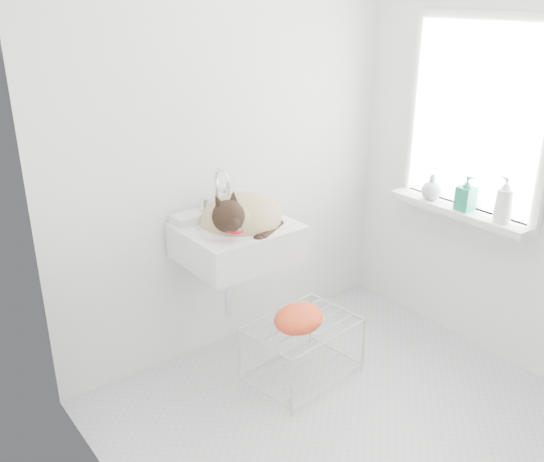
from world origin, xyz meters
TOP-DOWN VIEW (x-y plane):
  - floor at (0.00, 0.00)m, footprint 2.20×2.00m
  - back_wall at (0.00, 1.00)m, footprint 2.20×0.02m
  - right_wall at (1.10, 0.00)m, footprint 0.02×2.00m
  - left_wall at (-1.10, 0.00)m, footprint 0.02×2.00m
  - window_glass at (1.09, 0.20)m, footprint 0.01×0.80m
  - window_frame at (1.07, 0.20)m, footprint 0.04×0.90m
  - windowsill at (1.01, 0.20)m, footprint 0.16×0.88m
  - sink at (-0.14, 0.74)m, footprint 0.58×0.51m
  - faucet at (-0.14, 0.92)m, footprint 0.21×0.15m
  - cat at (-0.13, 0.72)m, footprint 0.53×0.47m
  - wire_rack at (0.05, 0.42)m, footprint 0.61×0.46m
  - towel at (-0.00, 0.38)m, footprint 0.33×0.26m
  - bottle_a at (1.00, -0.08)m, footprint 0.09×0.09m
  - bottle_b at (1.00, 0.15)m, footprint 0.09×0.09m
  - bottle_c at (1.00, 0.39)m, footprint 0.12×0.12m

SIDE VIEW (x-z plane):
  - floor at x=0.00m, z-range -0.01..0.01m
  - wire_rack at x=0.05m, z-range -0.02..0.32m
  - towel at x=0.00m, z-range 0.31..0.43m
  - windowsill at x=1.01m, z-range 0.81..0.85m
  - sink at x=-0.14m, z-range 0.73..0.97m
  - bottle_a at x=1.00m, z-range 0.75..0.95m
  - bottle_b at x=1.00m, z-range 0.75..0.95m
  - bottle_c at x=1.00m, z-range 0.77..0.93m
  - cat at x=-0.13m, z-range 0.74..1.04m
  - faucet at x=-0.14m, z-range 0.88..1.10m
  - back_wall at x=0.00m, z-range 0.00..2.50m
  - right_wall at x=1.10m, z-range 0.00..2.50m
  - left_wall at x=-1.10m, z-range 0.00..2.50m
  - window_glass at x=1.09m, z-range 0.85..1.85m
  - window_frame at x=1.07m, z-range 0.80..1.90m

